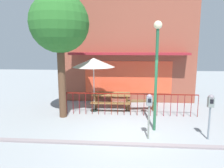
{
  "coord_description": "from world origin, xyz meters",
  "views": [
    {
      "loc": [
        0.02,
        -6.67,
        2.93
      ],
      "look_at": [
        -0.71,
        2.56,
        1.3
      ],
      "focal_mm": 33.73,
      "sensor_mm": 36.0,
      "label": 1
    }
  ],
  "objects_px": {
    "parking_meter_far": "(211,105)",
    "street_lamp": "(157,60)",
    "patio_bench": "(141,103)",
    "patio_umbrella": "(94,63)",
    "street_tree": "(60,24)",
    "picnic_table_left": "(111,97)",
    "parking_meter_near": "(149,105)"
  },
  "relations": [
    {
      "from": "patio_bench",
      "to": "street_lamp",
      "type": "xyz_separation_m",
      "value": [
        0.33,
        -2.39,
        2.13
      ]
    },
    {
      "from": "patio_umbrella",
      "to": "street_tree",
      "type": "height_order",
      "value": "street_tree"
    },
    {
      "from": "parking_meter_far",
      "to": "street_tree",
      "type": "distance_m",
      "value": 6.23
    },
    {
      "from": "patio_umbrella",
      "to": "street_tree",
      "type": "relative_size",
      "value": 0.49
    },
    {
      "from": "picnic_table_left",
      "to": "parking_meter_near",
      "type": "relative_size",
      "value": 1.23
    },
    {
      "from": "patio_bench",
      "to": "street_lamp",
      "type": "height_order",
      "value": "street_lamp"
    },
    {
      "from": "parking_meter_far",
      "to": "picnic_table_left",
      "type": "bearing_deg",
      "value": 137.39
    },
    {
      "from": "picnic_table_left",
      "to": "parking_meter_far",
      "type": "bearing_deg",
      "value": -42.61
    },
    {
      "from": "patio_umbrella",
      "to": "street_tree",
      "type": "xyz_separation_m",
      "value": [
        -1.19,
        -0.92,
        1.58
      ]
    },
    {
      "from": "picnic_table_left",
      "to": "parking_meter_far",
      "type": "relative_size",
      "value": 1.24
    },
    {
      "from": "patio_umbrella",
      "to": "street_lamp",
      "type": "height_order",
      "value": "street_lamp"
    },
    {
      "from": "parking_meter_near",
      "to": "street_tree",
      "type": "bearing_deg",
      "value": 150.32
    },
    {
      "from": "patio_bench",
      "to": "parking_meter_near",
      "type": "xyz_separation_m",
      "value": [
        0.05,
        -3.15,
        0.79
      ]
    },
    {
      "from": "parking_meter_near",
      "to": "street_lamp",
      "type": "distance_m",
      "value": 1.57
    },
    {
      "from": "patio_bench",
      "to": "parking_meter_near",
      "type": "bearing_deg",
      "value": -89.12
    },
    {
      "from": "parking_meter_far",
      "to": "street_tree",
      "type": "relative_size",
      "value": 0.29
    },
    {
      "from": "parking_meter_near",
      "to": "street_lamp",
      "type": "xyz_separation_m",
      "value": [
        0.28,
        0.77,
        1.34
      ]
    },
    {
      "from": "parking_meter_near",
      "to": "street_lamp",
      "type": "relative_size",
      "value": 0.39
    },
    {
      "from": "patio_bench",
      "to": "street_tree",
      "type": "relative_size",
      "value": 0.28
    },
    {
      "from": "street_lamp",
      "to": "picnic_table_left",
      "type": "bearing_deg",
      "value": 125.28
    },
    {
      "from": "patio_umbrella",
      "to": "parking_meter_far",
      "type": "distance_m",
      "value": 5.09
    },
    {
      "from": "picnic_table_left",
      "to": "patio_umbrella",
      "type": "xyz_separation_m",
      "value": [
        -0.76,
        -0.36,
        1.62
      ]
    },
    {
      "from": "parking_meter_far",
      "to": "street_lamp",
      "type": "bearing_deg",
      "value": 158.55
    },
    {
      "from": "patio_bench",
      "to": "parking_meter_far",
      "type": "bearing_deg",
      "value": -57.04
    },
    {
      "from": "picnic_table_left",
      "to": "patio_umbrella",
      "type": "distance_m",
      "value": 1.83
    },
    {
      "from": "patio_umbrella",
      "to": "street_tree",
      "type": "distance_m",
      "value": 2.18
    },
    {
      "from": "patio_bench",
      "to": "parking_meter_far",
      "type": "xyz_separation_m",
      "value": [
        1.96,
        -3.03,
        0.79
      ]
    },
    {
      "from": "patio_bench",
      "to": "parking_meter_far",
      "type": "height_order",
      "value": "parking_meter_far"
    },
    {
      "from": "street_tree",
      "to": "parking_meter_far",
      "type": "bearing_deg",
      "value": -18.88
    },
    {
      "from": "picnic_table_left",
      "to": "patio_bench",
      "type": "bearing_deg",
      "value": -3.27
    },
    {
      "from": "patio_bench",
      "to": "parking_meter_far",
      "type": "relative_size",
      "value": 0.97
    },
    {
      "from": "picnic_table_left",
      "to": "parking_meter_far",
      "type": "height_order",
      "value": "parking_meter_far"
    }
  ]
}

